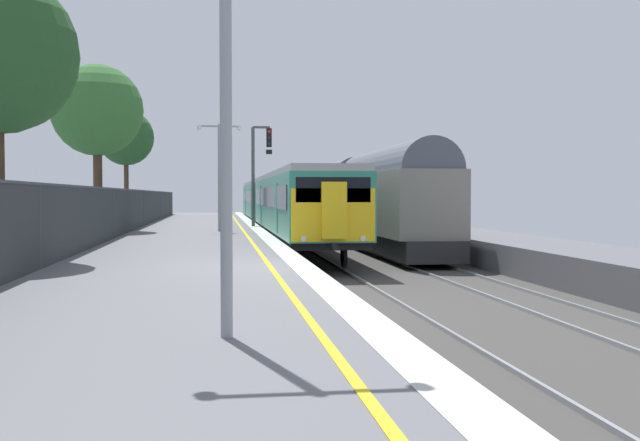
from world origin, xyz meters
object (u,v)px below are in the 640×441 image
signal_gantry (258,164)px  background_tree_left (98,113)px  platform_lamp_near (226,71)px  background_tree_centre (0,59)px  background_tree_right (126,139)px  platform_lamp_mid (219,167)px  commuter_train_at_platform (279,202)px  freight_train_adjacent_track (321,196)px

signal_gantry → background_tree_left: size_ratio=0.69×
platform_lamp_near → background_tree_centre: size_ratio=0.71×
background_tree_right → background_tree_centre: bearing=-88.2°
platform_lamp_mid → signal_gantry: bearing=69.5°
commuter_train_at_platform → background_tree_left: 13.25m
commuter_train_at_platform → background_tree_right: bearing=132.2°
signal_gantry → background_tree_left: (-7.65, -3.94, 2.17)m
freight_train_adjacent_track → signal_gantry: bearing=-109.7°
commuter_train_at_platform → background_tree_centre: (-9.01, -24.82, 3.79)m
signal_gantry → background_tree_centre: bearing=-110.5°
platform_lamp_mid → background_tree_centre: 15.77m
commuter_train_at_platform → signal_gantry: size_ratio=8.06×
freight_train_adjacent_track → platform_lamp_near: bearing=-99.2°
freight_train_adjacent_track → platform_lamp_near: size_ratio=11.71×
platform_lamp_near → background_tree_centre: background_tree_centre is taller
commuter_train_at_platform → background_tree_left: (-9.13, -8.62, 4.21)m
signal_gantry → platform_lamp_near: signal_gantry is taller
platform_lamp_near → platform_lamp_mid: (-0.00, 25.71, -0.13)m
background_tree_left → platform_lamp_near: bearing=-78.4°
platform_lamp_near → background_tree_right: (-6.61, 47.08, 2.64)m
signal_gantry → background_tree_left: 8.87m
platform_lamp_near → background_tree_centre: bearing=116.3°
freight_train_adjacent_track → platform_lamp_mid: (-7.54, -20.85, 1.35)m
background_tree_left → platform_lamp_mid: bearing=-15.6°
freight_train_adjacent_track → background_tree_left: bearing=-124.3°
background_tree_left → signal_gantry: bearing=27.2°
freight_train_adjacent_track → platform_lamp_near: (-7.54, -46.56, 1.48)m
signal_gantry → commuter_train_at_platform: bearing=72.4°
background_tree_centre → platform_lamp_mid: bearing=69.5°
commuter_train_at_platform → platform_lamp_near: (-3.54, -35.89, 1.79)m
background_tree_left → commuter_train_at_platform: bearing=43.3°
platform_lamp_near → background_tree_left: background_tree_left is taller
signal_gantry → platform_lamp_near: (-2.05, -31.21, -0.25)m
commuter_train_at_platform → background_tree_centre: size_ratio=5.94×
commuter_train_at_platform → platform_lamp_mid: size_ratio=8.78×
freight_train_adjacent_track → platform_lamp_mid: platform_lamp_mid is taller
signal_gantry → background_tree_centre: 21.57m
background_tree_left → background_tree_right: background_tree_right is taller
platform_lamp_mid → background_tree_right: (-6.61, 21.37, 2.77)m
platform_lamp_near → platform_lamp_mid: size_ratio=1.05×
background_tree_left → background_tree_centre: background_tree_left is taller
commuter_train_at_platform → background_tree_centre: bearing=-110.0°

